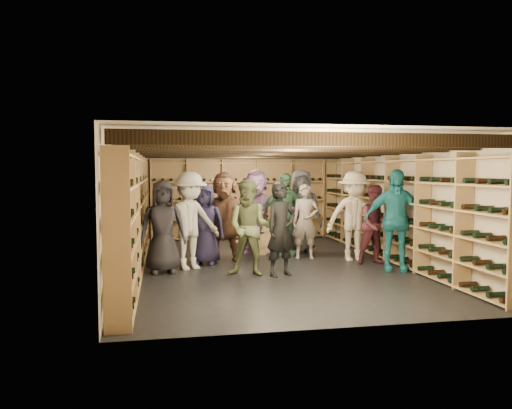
{
  "coord_description": "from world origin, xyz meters",
  "views": [
    {
      "loc": [
        -2.05,
        -9.52,
        1.88
      ],
      "look_at": [
        -0.22,
        0.2,
        1.19
      ],
      "focal_mm": 35.0,
      "sensor_mm": 36.0,
      "label": 1
    }
  ],
  "objects_px": {
    "person_0": "(163,227)",
    "person_10": "(284,214)",
    "person_3": "(354,216)",
    "person_12": "(301,211)",
    "crate_stack_right": "(251,231)",
    "crate_loose": "(245,245)",
    "person_7": "(305,221)",
    "person_2": "(250,228)",
    "person_5": "(224,216)",
    "person_1": "(281,229)",
    "person_6": "(205,224)",
    "person_8": "(376,225)",
    "person_11": "(256,212)",
    "person_4": "(395,220)",
    "crate_stack_left": "(262,239)",
    "person_9": "(190,221)"
  },
  "relations": [
    {
      "from": "crate_stack_right",
      "to": "person_9",
      "type": "relative_size",
      "value": 0.37
    },
    {
      "from": "person_1",
      "to": "person_12",
      "type": "distance_m",
      "value": 2.54
    },
    {
      "from": "person_11",
      "to": "person_12",
      "type": "relative_size",
      "value": 1.0
    },
    {
      "from": "crate_loose",
      "to": "person_9",
      "type": "bearing_deg",
      "value": -121.92
    },
    {
      "from": "crate_stack_left",
      "to": "person_6",
      "type": "bearing_deg",
      "value": -143.87
    },
    {
      "from": "person_3",
      "to": "person_6",
      "type": "xyz_separation_m",
      "value": [
        -3.07,
        0.14,
        -0.13
      ]
    },
    {
      "from": "person_1",
      "to": "person_7",
      "type": "relative_size",
      "value": 1.05
    },
    {
      "from": "person_1",
      "to": "person_6",
      "type": "relative_size",
      "value": 1.04
    },
    {
      "from": "crate_stack_right",
      "to": "person_7",
      "type": "xyz_separation_m",
      "value": [
        0.81,
        -2.05,
        0.45
      ]
    },
    {
      "from": "person_2",
      "to": "person_3",
      "type": "distance_m",
      "value": 2.6
    },
    {
      "from": "person_3",
      "to": "person_12",
      "type": "distance_m",
      "value": 1.4
    },
    {
      "from": "crate_loose",
      "to": "person_4",
      "type": "distance_m",
      "value": 3.97
    },
    {
      "from": "person_2",
      "to": "person_5",
      "type": "distance_m",
      "value": 1.58
    },
    {
      "from": "person_10",
      "to": "person_12",
      "type": "distance_m",
      "value": 0.55
    },
    {
      "from": "person_8",
      "to": "person_11",
      "type": "relative_size",
      "value": 0.83
    },
    {
      "from": "person_1",
      "to": "person_7",
      "type": "distance_m",
      "value": 1.85
    },
    {
      "from": "person_2",
      "to": "person_9",
      "type": "bearing_deg",
      "value": 163.5
    },
    {
      "from": "person_10",
      "to": "person_12",
      "type": "height_order",
      "value": "person_12"
    },
    {
      "from": "person_7",
      "to": "person_9",
      "type": "xyz_separation_m",
      "value": [
        -2.47,
        -0.72,
        0.13
      ]
    },
    {
      "from": "crate_loose",
      "to": "person_11",
      "type": "height_order",
      "value": "person_11"
    },
    {
      "from": "person_7",
      "to": "person_12",
      "type": "height_order",
      "value": "person_12"
    },
    {
      "from": "person_3",
      "to": "person_8",
      "type": "relative_size",
      "value": 1.17
    },
    {
      "from": "crate_stack_right",
      "to": "person_3",
      "type": "distance_m",
      "value": 3.08
    },
    {
      "from": "crate_stack_right",
      "to": "person_4",
      "type": "xyz_separation_m",
      "value": [
        2.08,
        -3.59,
        0.6
      ]
    },
    {
      "from": "crate_stack_right",
      "to": "person_11",
      "type": "height_order",
      "value": "person_11"
    },
    {
      "from": "crate_stack_right",
      "to": "person_9",
      "type": "height_order",
      "value": "person_9"
    },
    {
      "from": "person_5",
      "to": "person_12",
      "type": "distance_m",
      "value": 1.93
    },
    {
      "from": "person_3",
      "to": "person_9",
      "type": "relative_size",
      "value": 1.01
    },
    {
      "from": "person_2",
      "to": "person_4",
      "type": "height_order",
      "value": "person_4"
    },
    {
      "from": "person_10",
      "to": "crate_loose",
      "type": "bearing_deg",
      "value": 117.74
    },
    {
      "from": "person_12",
      "to": "person_0",
      "type": "bearing_deg",
      "value": -147.52
    },
    {
      "from": "person_8",
      "to": "person_11",
      "type": "xyz_separation_m",
      "value": [
        -2.12,
        1.62,
        0.16
      ]
    },
    {
      "from": "person_1",
      "to": "person_4",
      "type": "bearing_deg",
      "value": -21.6
    },
    {
      "from": "person_3",
      "to": "person_8",
      "type": "xyz_separation_m",
      "value": [
        0.27,
        -0.48,
        -0.13
      ]
    },
    {
      "from": "person_10",
      "to": "person_11",
      "type": "bearing_deg",
      "value": 149.08
    },
    {
      "from": "person_6",
      "to": "person_9",
      "type": "distance_m",
      "value": 0.56
    },
    {
      "from": "crate_stack_left",
      "to": "person_5",
      "type": "bearing_deg",
      "value": -145.15
    },
    {
      "from": "person_0",
      "to": "person_10",
      "type": "xyz_separation_m",
      "value": [
        2.61,
        1.38,
        0.06
      ]
    },
    {
      "from": "person_0",
      "to": "person_10",
      "type": "relative_size",
      "value": 0.93
    },
    {
      "from": "person_7",
      "to": "person_8",
      "type": "xyz_separation_m",
      "value": [
        1.2,
        -0.9,
        0.0
      ]
    },
    {
      "from": "person_3",
      "to": "person_5",
      "type": "bearing_deg",
      "value": 171.65
    },
    {
      "from": "crate_stack_right",
      "to": "person_5",
      "type": "relative_size",
      "value": 0.37
    },
    {
      "from": "person_2",
      "to": "person_10",
      "type": "height_order",
      "value": "person_10"
    },
    {
      "from": "crate_stack_left",
      "to": "person_4",
      "type": "xyz_separation_m",
      "value": [
        2.05,
        -2.26,
        0.6
      ]
    },
    {
      "from": "person_0",
      "to": "person_12",
      "type": "distance_m",
      "value": 3.5
    },
    {
      "from": "person_2",
      "to": "person_6",
      "type": "xyz_separation_m",
      "value": [
        -0.69,
        1.21,
        -0.05
      ]
    },
    {
      "from": "person_3",
      "to": "person_2",
      "type": "bearing_deg",
      "value": -153.58
    },
    {
      "from": "person_11",
      "to": "person_5",
      "type": "bearing_deg",
      "value": -128.63
    },
    {
      "from": "person_7",
      "to": "crate_stack_left",
      "type": "bearing_deg",
      "value": 151.96
    },
    {
      "from": "person_4",
      "to": "person_9",
      "type": "distance_m",
      "value": 3.83
    }
  ]
}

